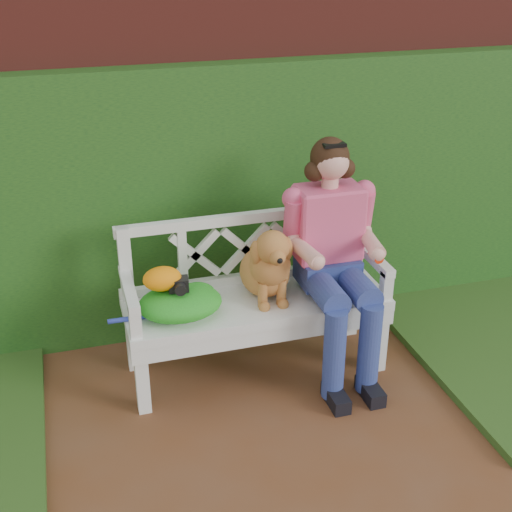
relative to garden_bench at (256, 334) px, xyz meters
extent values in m
plane|color=brown|center=(-0.13, -1.08, -0.24)|extent=(60.00, 60.00, 0.00)
cube|color=maroon|center=(-0.13, 0.82, 0.86)|extent=(10.00, 0.30, 2.20)
cube|color=#31651C|center=(-0.13, 0.60, 0.61)|extent=(10.00, 0.18, 1.70)
cube|color=black|center=(-0.45, -0.06, 0.43)|extent=(0.12, 0.09, 0.07)
ellipsoid|color=orange|center=(-0.53, -0.03, 0.46)|extent=(0.21, 0.16, 0.13)
camera|label=1|loc=(-0.96, -3.27, 2.17)|focal=48.00mm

